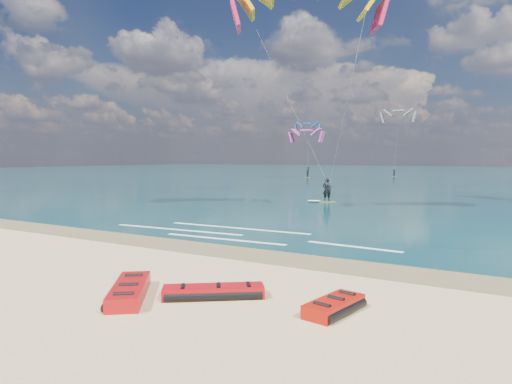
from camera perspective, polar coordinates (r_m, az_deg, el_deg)
ground at (r=53.60m, az=17.80°, el=0.04°), size 320.00×320.00×0.00m
wet_sand_strip at (r=19.47m, az=-6.83°, el=-6.94°), size 320.00×2.40×0.01m
sea at (r=116.83m, az=24.65°, el=2.06°), size 320.00×200.00×0.04m
packed_kite_left at (r=12.76m, az=-5.33°, el=-12.99°), size 2.96×2.55×0.37m
packed_kite_mid at (r=13.17m, az=-15.51°, el=-12.58°), size 2.79×3.12×0.44m
packed_kite_right at (r=11.70m, az=9.73°, el=-14.66°), size 1.42×2.18×0.39m
kitesurfer_main at (r=34.64m, az=7.74°, el=12.30°), size 10.49×12.75×16.90m
shoreline_foam at (r=22.73m, az=-3.13°, el=-5.19°), size 15.47×3.66×0.01m
distant_kites at (r=88.15m, az=21.76°, el=5.04°), size 68.57×31.59×12.63m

